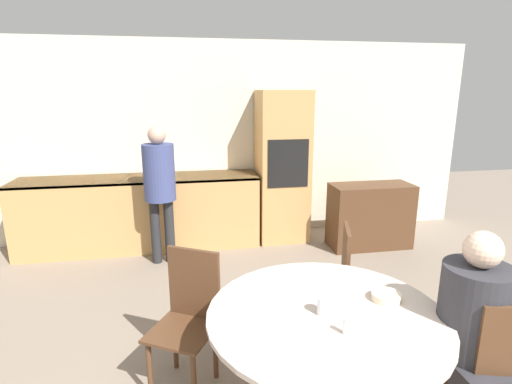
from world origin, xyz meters
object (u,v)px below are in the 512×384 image
person_standing (160,181)px  bowl_near (386,297)px  person_seated (475,327)px  cup (324,306)px  sideboard (370,216)px  dining_table (325,344)px  oven_unit (282,167)px  chair_far_left (189,312)px  chair_far_right (333,277)px  chair_near_right (502,368)px

person_standing → bowl_near: person_standing is taller
person_seated → cup: size_ratio=12.63×
sideboard → dining_table: size_ratio=0.76×
oven_unit → sideboard: (1.04, -0.50, -0.58)m
person_standing → dining_table: bearing=-68.4°
chair_far_left → person_seated: size_ratio=0.74×
chair_far_right → oven_unit: bearing=-165.3°
oven_unit → chair_far_right: oven_unit is taller
chair_near_right → dining_table: bearing=-5.8°
chair_far_left → person_seated: bearing=3.1°
chair_far_left → bowl_near: chair_far_left is taller
chair_far_left → oven_unit: bearing=93.2°
cup → bowl_near: 0.43m
bowl_near → chair_far_left: bearing=157.8°
chair_near_right → chair_far_right: bearing=-52.6°
sideboard → dining_table: sideboard is taller
person_standing → chair_far_right: bearing=-50.9°
sideboard → cup: size_ratio=10.26×
oven_unit → chair_far_left: (-1.29, -2.57, -0.46)m
chair_near_right → person_seated: bearing=-27.5°
cup → chair_far_left: bearing=143.3°
chair_near_right → person_standing: 3.52m
chair_far_right → dining_table: bearing=-5.8°
dining_table → cup: (-0.02, -0.01, 0.25)m
oven_unit → person_seated: bearing=-85.8°
dining_table → cup: cup is taller
dining_table → person_standing: bearing=111.6°
person_seated → bowl_near: size_ratio=7.22×
sideboard → bowl_near: sideboard is taller
person_seated → oven_unit: bearing=94.2°
chair_near_right → oven_unit: bearing=-69.5°
cup → bowl_near: cup is taller
cup → chair_near_right: bearing=-19.4°
cup → chair_far_right: bearing=65.2°
oven_unit → chair_far_left: bearing=-116.6°
oven_unit → sideboard: 1.29m
sideboard → chair_far_right: chair_far_right is taller
chair_far_right → chair_near_right: bearing=41.1°
oven_unit → person_seated: (0.25, -3.35, -0.26)m
sideboard → chair_far_left: 3.12m
person_standing → oven_unit: bearing=18.6°
sideboard → oven_unit: bearing=154.4°
chair_far_left → person_seated: 1.73m
chair_far_right → person_seated: size_ratio=0.74×
person_standing → sideboard: bearing=0.6°
dining_table → sideboard: bearing=59.2°
sideboard → chair_far_right: size_ratio=1.09×
chair_far_left → chair_far_right: same height
chair_near_right → person_seated: 0.25m
oven_unit → bowl_near: bearing=-92.3°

